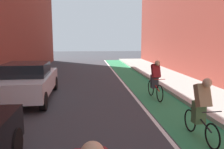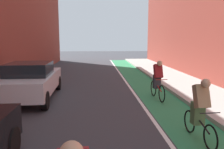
# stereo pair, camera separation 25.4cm
# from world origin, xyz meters

# --- Properties ---
(ground_plane) EXTENTS (77.83, 77.83, 0.00)m
(ground_plane) POSITION_xyz_m (0.00, 13.69, 0.00)
(ground_plane) COLOR #38383D
(bike_lane_paint) EXTENTS (1.60, 35.38, 0.00)m
(bike_lane_paint) POSITION_xyz_m (2.79, 15.69, 0.00)
(bike_lane_paint) COLOR #2D8451
(bike_lane_paint) RESTS_ON ground
(lane_divider_stripe) EXTENTS (0.12, 35.38, 0.00)m
(lane_divider_stripe) POSITION_xyz_m (1.89, 15.69, 0.00)
(lane_divider_stripe) COLOR white
(lane_divider_stripe) RESTS_ON ground
(sidewalk_right) EXTENTS (2.62, 35.38, 0.14)m
(sidewalk_right) POSITION_xyz_m (4.90, 15.69, 0.07)
(sidewalk_right) COLOR #A8A59E
(sidewalk_right) RESTS_ON ground
(parked_sedan_white) EXTENTS (1.97, 4.40, 1.53)m
(parked_sedan_white) POSITION_xyz_m (-2.54, 16.22, 0.79)
(parked_sedan_white) COLOR silver
(parked_sedan_white) RESTS_ON ground
(cyclist_trailing) EXTENTS (0.48, 1.65, 1.58)m
(cyclist_trailing) POSITION_xyz_m (2.64, 11.82, 0.80)
(cyclist_trailing) COLOR black
(cyclist_trailing) RESTS_ON ground
(cyclist_far) EXTENTS (0.48, 1.74, 1.62)m
(cyclist_far) POSITION_xyz_m (2.68, 15.83, 0.85)
(cyclist_far) COLOR black
(cyclist_far) RESTS_ON ground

